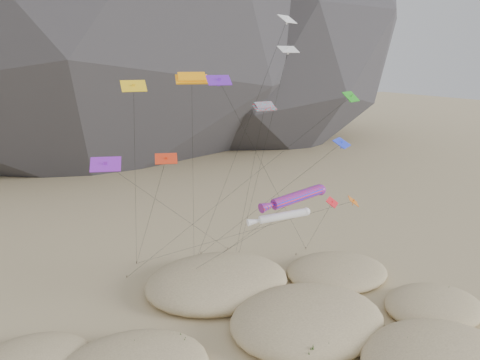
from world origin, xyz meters
The scene contains 8 objects.
dunes centered at (-0.48, 4.72, 0.72)m, with size 48.06×39.77×3.76m.
dune_grass centered at (-1.55, 3.17, 0.83)m, with size 43.81×29.09×1.54m.
kite_stakes centered at (2.93, 24.26, 0.15)m, with size 24.12×7.24×0.30m.
rainbow_tube_kite centered at (4.50, 9.19, 12.15)m, with size 8.04×15.26×13.05m.
white_tube_kite centered at (2.46, 8.67, 10.66)m, with size 10.09×12.75×11.30m.
orange_parafoil centered at (-4.91, 12.23, 23.47)m, with size 5.69×12.14×24.23m.
multi_parafoil centered at (3.88, 14.43, 20.40)m, with size 2.74×10.26×21.10m.
delta_kites centered at (2.25, 11.75, 19.30)m, with size 30.37×24.20×29.70m.
Camera 1 is at (-20.65, -27.30, 25.40)m, focal length 35.00 mm.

